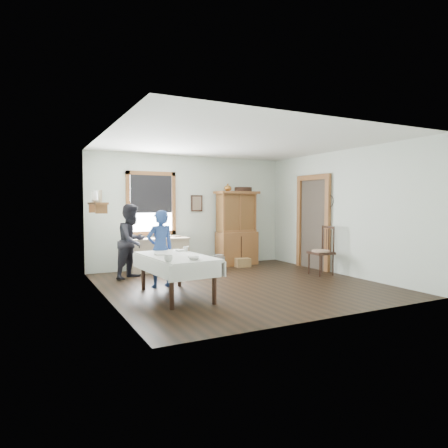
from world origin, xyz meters
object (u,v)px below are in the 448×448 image
object	(u,v)px
wicker_basket	(243,263)
figure_dark	(132,244)
work_counter	(159,254)
china_hutch	(237,228)
dining_table	(176,276)
spindle_chair	(321,250)
woman_blue	(160,252)
pail	(219,263)

from	to	relation	value
wicker_basket	figure_dark	bearing A→B (deg)	-174.95
work_counter	china_hutch	world-z (taller)	china_hutch
dining_table	figure_dark	size ratio (longest dim) A/B	1.21
spindle_chair	figure_dark	world-z (taller)	figure_dark
china_hutch	woman_blue	distance (m)	3.10
work_counter	figure_dark	xyz separation A→B (m)	(-0.77, -0.59, 0.33)
pail	figure_dark	bearing A→B (deg)	-176.96
woman_blue	dining_table	bearing A→B (deg)	83.33
china_hutch	dining_table	xyz separation A→B (m)	(-2.57, -2.56, -0.58)
dining_table	spindle_chair	xyz separation A→B (m)	(3.50, 0.46, 0.19)
china_hutch	spindle_chair	world-z (taller)	china_hutch
spindle_chair	woman_blue	xyz separation A→B (m)	(-3.49, 0.38, 0.13)
china_hutch	figure_dark	size ratio (longest dim) A/B	1.30
china_hutch	pail	distance (m)	1.20
wicker_basket	figure_dark	size ratio (longest dim) A/B	0.25
china_hutch	dining_table	size ratio (longest dim) A/B	1.07
figure_dark	spindle_chair	bearing A→B (deg)	-58.61
figure_dark	china_hutch	bearing A→B (deg)	-24.64
wicker_basket	pail	bearing A→B (deg)	-169.26
work_counter	figure_dark	world-z (taller)	figure_dark
woman_blue	work_counter	bearing A→B (deg)	-113.72
woman_blue	figure_dark	xyz separation A→B (m)	(-0.25, 1.09, 0.05)
work_counter	wicker_basket	distance (m)	2.05
spindle_chair	figure_dark	bearing A→B (deg)	162.73
spindle_chair	pail	size ratio (longest dim) A/B	3.48
china_hutch	spindle_chair	bearing A→B (deg)	-67.55
dining_table	figure_dark	world-z (taller)	figure_dark
china_hutch	spindle_chair	size ratio (longest dim) A/B	1.74
figure_dark	wicker_basket	bearing A→B (deg)	-32.10
pail	wicker_basket	distance (m)	0.73
china_hutch	pail	bearing A→B (deg)	-147.23
china_hutch	woman_blue	size ratio (longest dim) A/B	1.40
china_hutch	wicker_basket	world-z (taller)	china_hutch
pail	woman_blue	distance (m)	2.23
dining_table	pail	xyz separation A→B (m)	(1.81, 2.04, -0.19)
dining_table	figure_dark	distance (m)	1.98
work_counter	spindle_chair	world-z (taller)	spindle_chair
dining_table	wicker_basket	bearing A→B (deg)	40.79
wicker_basket	woman_blue	world-z (taller)	woman_blue
pail	woman_blue	xyz separation A→B (m)	(-1.81, -1.20, 0.51)
woman_blue	figure_dark	bearing A→B (deg)	-83.50
dining_table	pail	distance (m)	2.74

